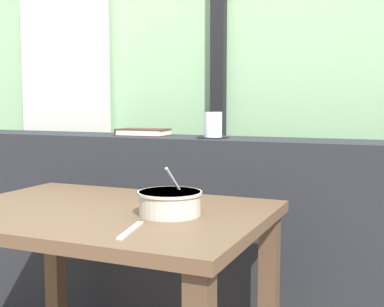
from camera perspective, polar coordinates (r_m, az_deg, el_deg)
The scene contains 10 objects.
outdoor_backdrop at distance 2.63m, azimuth 4.83°, elevation 13.83°, with size 4.80×0.08×2.80m, color #8EBC89.
curtain_left_panel at distance 2.98m, azimuth -14.18°, elevation 9.81°, with size 0.56×0.06×2.50m, color silver.
window_divider_post at distance 2.57m, azimuth 2.99°, elevation 11.78°, with size 0.07×0.05×2.60m, color black.
dark_console_ledge at distance 2.19m, azimuth 0.21°, elevation -9.77°, with size 2.80×0.29×0.89m, color #23262B.
breakfast_table at distance 1.62m, azimuth -9.68°, elevation -10.23°, with size 0.98×0.71×0.70m.
coaster_square at distance 2.04m, azimuth 2.39°, elevation 1.78°, with size 0.10×0.10×0.01m, color black.
juice_glass at distance 2.04m, azimuth 2.39°, elevation 3.15°, with size 0.07×0.07×0.10m.
closed_book at distance 2.24m, azimuth -5.51°, elevation 2.41°, with size 0.23×0.15×0.03m.
soup_bowl at distance 1.48m, azimuth -2.50°, elevation -5.60°, with size 0.19×0.19×0.14m.
fork_utensil at distance 1.31m, azimuth -6.91°, elevation -8.55°, with size 0.02×0.17×0.01m, color silver.
Camera 1 is at (0.82, -1.39, 1.03)m, focal length 47.42 mm.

